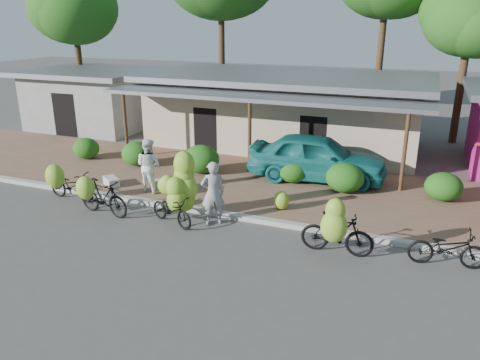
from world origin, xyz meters
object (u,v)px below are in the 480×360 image
(tree_near_right, at_px, (466,17))
(bystander, at_px, (149,165))
(bike_center, at_px, (179,194))
(bike_far_right, at_px, (447,248))
(sack_near, at_px, (163,184))
(bike_left, at_px, (101,196))
(bike_right, at_px, (336,230))
(tree_back_left, at_px, (72,6))
(sack_far, at_px, (111,181))
(bike_far_left, at_px, (69,184))
(teal_van, at_px, (317,157))
(vendor, at_px, (213,193))

(tree_near_right, bearing_deg, bystander, -129.68)
(bike_center, distance_m, bike_far_right, 7.40)
(bike_far_right, xyz_separation_m, sack_near, (-9.13, 1.95, -0.21))
(bike_left, xyz_separation_m, bystander, (0.38, 2.15, 0.40))
(bike_center, height_order, bike_right, bike_center)
(tree_back_left, height_order, bike_left, tree_back_left)
(sack_near, bearing_deg, sack_far, -168.86)
(bike_far_left, xyz_separation_m, sack_near, (2.46, 1.89, -0.32))
(bike_left, distance_m, bystander, 2.22)
(bike_right, distance_m, teal_van, 5.74)
(teal_van, bearing_deg, bike_center, 144.53)
(bystander, bearing_deg, teal_van, -138.44)
(tree_near_right, bearing_deg, bike_far_right, -91.39)
(bike_far_left, relative_size, teal_van, 0.37)
(tree_back_left, xyz_separation_m, bike_center, (13.29, -11.90, -5.56))
(teal_van, bearing_deg, bike_right, -166.55)
(bike_far_left, bearing_deg, sack_near, -49.01)
(bike_far_left, xyz_separation_m, bike_center, (4.21, -0.11, 0.27))
(bike_far_right, relative_size, teal_van, 0.38)
(bike_right, distance_m, bystander, 7.14)
(bike_far_right, xyz_separation_m, vendor, (-6.38, 0.17, 0.48))
(sack_near, relative_size, teal_van, 0.17)
(vendor, bearing_deg, teal_van, -146.66)
(tree_near_right, relative_size, sack_near, 8.78)
(bike_left, xyz_separation_m, vendor, (3.44, 0.74, 0.32))
(tree_near_right, xyz_separation_m, bystander, (-9.76, -11.77, -4.78))
(tree_back_left, xyz_separation_m, bike_far_left, (9.08, -11.79, -5.84))
(sack_near, bearing_deg, bike_far_right, -12.07)
(sack_far, bearing_deg, bystander, 0.33)
(sack_near, xyz_separation_m, teal_van, (4.75, 2.99, 0.70))
(tree_back_left, bearing_deg, vendor, -39.24)
(tree_back_left, distance_m, tree_near_right, 21.06)
(bike_far_left, bearing_deg, tree_back_left, 41.15)
(teal_van, bearing_deg, tree_near_right, -33.54)
(tree_near_right, bearing_deg, teal_van, -119.21)
(bike_center, bearing_deg, sack_far, 86.96)
(tree_back_left, height_order, tree_near_right, tree_back_left)
(tree_back_left, distance_m, vendor, 19.25)
(bystander, bearing_deg, sack_far, 8.33)
(sack_near, bearing_deg, bike_right, -20.85)
(tree_near_right, xyz_separation_m, bike_far_left, (-11.92, -13.29, -5.24))
(tree_back_left, height_order, teal_van, tree_back_left)
(tree_near_right, height_order, bystander, tree_near_right)
(bike_center, bearing_deg, bike_right, -74.81)
(bike_center, xyz_separation_m, bike_far_right, (7.39, 0.05, -0.38))
(bike_right, relative_size, sack_far, 2.51)
(bike_right, bearing_deg, teal_van, 16.60)
(teal_van, bearing_deg, bike_left, 131.04)
(bike_center, bearing_deg, bike_left, 123.06)
(bystander, bearing_deg, bike_left, 88.04)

